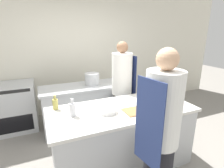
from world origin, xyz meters
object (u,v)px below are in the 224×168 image
chef_at_stove (122,90)px  bottle_olive_oil (173,104)px  bottle_cooking_oil (73,109)px  stockpot (92,79)px  bowl_prep_small (146,94)px  oven_range (15,107)px  chef_at_prep_near (160,136)px  bowl_mixing_large (107,110)px  bottle_vinegar (55,104)px  cup (155,95)px  bottle_wine (169,101)px

chef_at_stove → bottle_olive_oil: 1.10m
bottle_cooking_oil → stockpot: stockpot is taller
bowl_prep_small → bottle_olive_oil: bearing=-87.5°
bowl_prep_small → stockpot: bearing=123.4°
oven_range → bottle_cooking_oil: bearing=-63.4°
chef_at_prep_near → bowl_prep_small: bearing=-37.0°
chef_at_prep_near → chef_at_stove: bearing=-22.2°
chef_at_stove → stockpot: bearing=-149.2°
bowl_mixing_large → stockpot: bearing=81.7°
chef_at_prep_near → stockpot: bearing=-7.4°
bottle_vinegar → stockpot: bearing=49.0°
bowl_mixing_large → bottle_olive_oil: bearing=-17.9°
oven_range → bowl_mixing_large: 2.21m
bottle_olive_oil → bowl_mixing_large: bottle_olive_oil is taller
bottle_olive_oil → bottle_vinegar: bottle_olive_oil is taller
bowl_prep_small → stockpot: 1.14m
bowl_mixing_large → bowl_prep_small: (0.81, 0.33, -0.01)m
bowl_mixing_large → cup: (0.89, 0.18, 0.01)m
bottle_vinegar → bottle_wine: bearing=-19.7°
bottle_vinegar → stockpot: size_ratio=0.69×
cup → bowl_mixing_large: bearing=-168.5°
chef_at_stove → bowl_mixing_large: bearing=-48.0°
chef_at_stove → bottle_cooking_oil: chef_at_stove is taller
bowl_prep_small → stockpot: (-0.62, 0.95, 0.09)m
chef_at_prep_near → chef_at_stove: size_ratio=1.02×
chef_at_stove → bowl_mixing_large: (-0.61, -0.80, 0.05)m
oven_range → bowl_prep_small: bowl_prep_small is taller
oven_range → bottle_wine: (2.13, -1.92, 0.51)m
oven_range → cup: size_ratio=9.79×
cup → stockpot: size_ratio=0.33×
bottle_olive_oil → bottle_vinegar: (-1.44, 0.64, -0.00)m
bottle_olive_oil → oven_range: bearing=136.0°
chef_at_prep_near → bowl_prep_small: size_ratio=8.93×
bottle_vinegar → bottle_wine: 1.55m
chef_at_stove → bottle_vinegar: size_ratio=8.87×
bowl_prep_small → oven_range: bearing=145.4°
chef_at_stove → bottle_vinegar: bearing=-81.1°
cup → bottle_wine: bearing=-94.3°
bottle_vinegar → chef_at_stove: bearing=19.8°
chef_at_stove → bottle_wine: bearing=4.0°
bottle_olive_oil → bowl_prep_small: (-0.03, 0.60, -0.05)m
bottle_olive_oil → bottle_wine: bottle_wine is taller
bottle_olive_oil → chef_at_stove: bearing=102.1°
bottle_wine → bowl_prep_small: bottle_wine is taller
stockpot → chef_at_prep_near: bearing=-87.0°
bottle_wine → cup: size_ratio=2.34×
bottle_vinegar → bottle_wine: size_ratio=0.88×
cup → stockpot: bearing=122.7°
chef_at_prep_near → bottle_olive_oil: bearing=-61.5°
cup → bottle_cooking_oil: bearing=-175.6°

